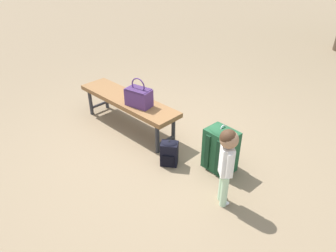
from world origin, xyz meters
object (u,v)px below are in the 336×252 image
(handbag, at_px, (139,96))
(backpack_small, at_px, (169,152))
(backpack_large, at_px, (221,147))
(child_standing, at_px, (227,157))
(park_bench, at_px, (128,102))

(handbag, relative_size, backpack_small, 1.12)
(backpack_small, bearing_deg, backpack_large, 47.14)
(handbag, relative_size, child_standing, 0.44)
(backpack_small, bearing_deg, child_standing, 5.09)
(park_bench, distance_m, child_standing, 1.79)
(child_standing, xyz_separation_m, backpack_small, (-0.80, -0.07, -0.39))
(child_standing, relative_size, backpack_small, 2.56)
(park_bench, relative_size, handbag, 4.47)
(park_bench, bearing_deg, child_standing, 1.65)
(park_bench, bearing_deg, backpack_large, 16.23)
(child_standing, bearing_deg, backpack_small, -174.91)
(park_bench, relative_size, backpack_small, 5.03)
(handbag, distance_m, backpack_small, 0.82)
(handbag, distance_m, backpack_large, 1.20)
(child_standing, relative_size, backpack_large, 1.47)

